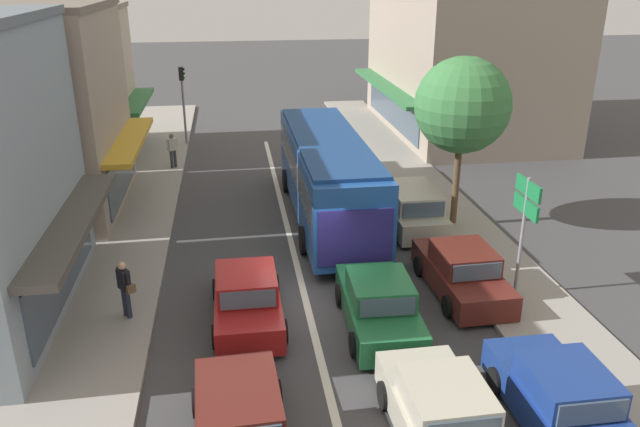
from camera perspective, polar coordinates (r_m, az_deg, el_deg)
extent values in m
plane|color=#3F3F42|center=(18.08, -1.27, -8.13)|extent=(140.00, 140.00, 0.00)
cube|color=silver|center=(21.63, -2.59, -2.92)|extent=(0.20, 28.00, 0.01)
cube|color=gray|center=(23.86, -19.58, -1.62)|extent=(5.20, 44.00, 0.14)
cube|color=gray|center=(24.72, 11.36, 0.01)|extent=(2.80, 44.00, 0.12)
cube|color=#4C4742|center=(17.72, -21.76, -0.71)|extent=(1.10, 7.66, 0.20)
cube|color=#425160|center=(18.33, -22.49, -4.54)|extent=(0.06, 6.66, 1.80)
cube|color=gray|center=(26.30, -26.85, 7.95)|extent=(7.85, 7.77, 7.60)
cube|color=gold|center=(25.51, -17.06, 6.40)|extent=(1.10, 7.15, 0.20)
cube|color=#425160|center=(25.92, -17.66, 3.57)|extent=(0.06, 6.22, 1.80)
cube|color=#B2A38E|center=(33.75, -22.89, 10.66)|extent=(6.44, 7.26, 7.09)
cube|color=#2D703D|center=(33.18, -16.47, 9.81)|extent=(1.10, 6.68, 0.20)
cube|color=#425160|center=(33.51, -16.95, 7.58)|extent=(0.06, 5.81, 1.80)
cube|color=gray|center=(33.36, -23.83, 16.82)|extent=(6.60, 7.26, 0.24)
cube|color=gray|center=(37.32, 13.19, 14.87)|extent=(8.16, 13.44, 9.94)
cube|color=#2D703D|center=(36.27, 6.05, 11.49)|extent=(1.10, 12.36, 0.20)
cube|color=#425160|center=(36.62, 6.62, 9.49)|extent=(0.06, 10.75, 1.80)
cube|color=#1E4C99|center=(23.30, 0.66, 3.55)|extent=(2.51, 10.80, 2.70)
cube|color=#425160|center=(23.17, 0.66, 4.51)|extent=(2.55, 10.37, 0.90)
cube|color=navy|center=(18.37, 3.28, -2.22)|extent=(2.25, 0.06, 1.76)
cube|color=navy|center=(22.90, 0.67, 6.91)|extent=(2.38, 9.94, 0.12)
cylinder|color=black|center=(26.71, -3.13, 3.01)|extent=(0.26, 0.96, 0.96)
cylinder|color=black|center=(27.03, 2.17, 3.26)|extent=(0.26, 0.96, 0.96)
cylinder|color=black|center=(20.84, -1.49, -2.44)|extent=(0.26, 0.96, 0.96)
cylinder|color=black|center=(21.25, 5.22, -2.04)|extent=(0.26, 0.96, 0.96)
cube|color=#B7B29E|center=(13.32, 11.11, -18.26)|extent=(1.77, 4.22, 0.72)
cube|color=#B7B29E|center=(12.84, 11.48, -16.26)|extent=(1.58, 1.82, 0.60)
cube|color=#425160|center=(13.52, 10.13, -13.95)|extent=(1.44, 0.08, 0.51)
cylinder|color=black|center=(14.15, 5.87, -16.21)|extent=(0.19, 0.62, 0.62)
cylinder|color=black|center=(14.62, 12.64, -15.26)|extent=(0.19, 0.62, 0.62)
cube|color=maroon|center=(17.15, -6.64, -8.10)|extent=(1.74, 4.21, 0.72)
cube|color=maroon|center=(16.75, -6.72, -6.30)|extent=(1.57, 1.81, 0.60)
cube|color=#425160|center=(17.57, -6.85, -4.91)|extent=(1.44, 0.07, 0.51)
cube|color=#425160|center=(15.94, -6.59, -7.83)|extent=(1.40, 0.07, 0.48)
cylinder|color=black|center=(18.36, -9.48, -6.85)|extent=(0.18, 0.62, 0.62)
cylinder|color=black|center=(18.38, -4.09, -6.55)|extent=(0.18, 0.62, 0.62)
cylinder|color=black|center=(16.18, -9.52, -11.06)|extent=(0.18, 0.62, 0.62)
cylinder|color=black|center=(16.21, -3.33, -10.70)|extent=(0.18, 0.62, 0.62)
cube|color=#561E19|center=(12.51, -7.37, -17.11)|extent=(1.63, 1.86, 0.60)
cube|color=#425160|center=(13.24, -7.63, -14.65)|extent=(1.44, 0.12, 0.51)
cylinder|color=black|center=(14.12, -11.20, -16.66)|extent=(0.20, 0.63, 0.62)
cylinder|color=black|center=(14.15, -3.95, -16.13)|extent=(0.20, 0.63, 0.62)
cube|color=#1E6638|center=(16.79, 5.36, -8.74)|extent=(1.86, 4.25, 0.72)
cube|color=#1E6638|center=(16.38, 5.51, -6.92)|extent=(1.62, 1.85, 0.60)
cube|color=#425160|center=(17.18, 4.89, -5.47)|extent=(1.44, 0.11, 0.51)
cube|color=#425160|center=(15.60, 6.20, -8.51)|extent=(1.41, 0.11, 0.48)
cylinder|color=black|center=(17.83, 1.80, -7.45)|extent=(0.20, 0.63, 0.62)
cylinder|color=black|center=(18.13, 7.23, -7.10)|extent=(0.20, 0.63, 0.62)
cylinder|color=black|center=(15.70, 3.13, -11.87)|extent=(0.20, 0.63, 0.62)
cylinder|color=black|center=(16.04, 9.32, -11.35)|extent=(0.20, 0.63, 0.62)
cube|color=navy|center=(14.37, 21.14, -16.12)|extent=(1.73, 4.21, 0.72)
cube|color=navy|center=(13.92, 21.71, -14.19)|extent=(1.57, 1.80, 0.60)
cube|color=#425160|center=(14.57, 19.96, -12.20)|extent=(1.44, 0.06, 0.51)
cube|color=#425160|center=(13.30, 23.66, -16.36)|extent=(1.40, 0.06, 0.48)
cylinder|color=black|center=(15.02, 15.76, -14.51)|extent=(0.18, 0.62, 0.62)
cylinder|color=black|center=(15.73, 21.67, -13.50)|extent=(0.18, 0.62, 0.62)
cube|color=#561E19|center=(18.84, 12.79, -5.65)|extent=(1.82, 4.24, 0.72)
cube|color=#561E19|center=(18.47, 13.07, -3.97)|extent=(1.60, 1.84, 0.60)
cube|color=#425160|center=(19.24, 12.05, -2.82)|extent=(1.44, 0.10, 0.51)
cube|color=#425160|center=(17.72, 14.18, -5.21)|extent=(1.41, 0.09, 0.48)
cylinder|color=black|center=(19.69, 9.06, -4.77)|extent=(0.20, 0.62, 0.62)
cylinder|color=black|center=(20.28, 13.68, -4.33)|extent=(0.20, 0.62, 0.62)
cylinder|color=black|center=(17.61, 11.64, -8.32)|extent=(0.20, 0.62, 0.62)
cylinder|color=black|center=(18.27, 16.73, -7.68)|extent=(0.20, 0.62, 0.62)
cube|color=#B7B29E|center=(23.33, 8.16, 0.13)|extent=(1.78, 4.51, 0.76)
cube|color=#B7B29E|center=(22.77, 8.49, 1.50)|extent=(1.65, 2.61, 0.68)
cube|color=#425160|center=(23.96, 7.62, 2.57)|extent=(1.51, 0.07, 0.58)
cube|color=#425160|center=(21.59, 9.46, 0.31)|extent=(1.48, 0.07, 0.54)
cylinder|color=black|center=(24.41, 5.29, 0.71)|extent=(0.18, 0.62, 0.62)
cylinder|color=black|center=(24.86, 9.24, 0.91)|extent=(0.18, 0.62, 0.62)
cylinder|color=black|center=(21.98, 6.88, -1.77)|extent=(0.18, 0.62, 0.62)
cylinder|color=black|center=(22.48, 11.22, -1.50)|extent=(0.18, 0.62, 0.62)
cylinder|color=gray|center=(34.17, -12.34, 9.47)|extent=(0.12, 0.12, 4.20)
cube|color=black|center=(33.86, -12.58, 12.37)|extent=(0.24, 0.24, 0.68)
sphere|color=black|center=(33.82, -12.37, 12.77)|extent=(0.13, 0.13, 0.13)
sphere|color=black|center=(33.85, -12.34, 12.40)|extent=(0.13, 0.13, 0.13)
sphere|color=green|center=(33.88, -12.31, 12.03)|extent=(0.13, 0.13, 0.13)
cylinder|color=gray|center=(18.64, 17.96, -2.13)|extent=(0.10, 0.10, 3.60)
cube|color=#19753D|center=(18.10, 18.52, 2.20)|extent=(0.08, 1.40, 0.44)
cube|color=white|center=(18.12, 18.65, 2.21)|extent=(0.01, 1.10, 0.10)
cube|color=#19753D|center=(18.28, 18.32, 0.58)|extent=(0.08, 1.40, 0.44)
cube|color=white|center=(18.30, 18.45, 0.58)|extent=(0.01, 1.10, 0.10)
cylinder|color=brown|center=(23.25, 12.33, 2.77)|extent=(0.24, 0.24, 3.33)
cylinder|color=brown|center=(23.00, 12.45, 7.82)|extent=(0.10, 0.74, 0.79)
cylinder|color=brown|center=(22.87, 13.81, 7.58)|extent=(0.97, 0.10, 0.77)
cylinder|color=brown|center=(22.31, 13.12, 7.64)|extent=(0.10, 0.87, 1.01)
cylinder|color=brown|center=(22.55, 11.97, 8.00)|extent=(0.75, 0.10, 1.09)
sphere|color=#38753D|center=(22.52, 12.91, 9.63)|extent=(3.37, 3.37, 3.37)
cylinder|color=#232838|center=(17.80, -17.42, -7.67)|extent=(0.14, 0.14, 0.84)
cylinder|color=#232838|center=(17.65, -17.13, -7.88)|extent=(0.14, 0.14, 0.84)
cube|color=black|center=(17.41, -17.52, -5.76)|extent=(0.39, 0.42, 0.56)
sphere|color=tan|center=(17.23, -17.67, -4.57)|extent=(0.22, 0.22, 0.22)
cylinder|color=black|center=(17.60, -17.91, -5.49)|extent=(0.09, 0.09, 0.54)
cylinder|color=black|center=(17.21, -17.13, -6.03)|extent=(0.09, 0.09, 0.54)
cube|color=brown|center=(17.25, -16.89, -6.62)|extent=(0.25, 0.23, 0.22)
cylinder|color=#333338|center=(30.37, -13.11, 4.92)|extent=(0.14, 0.14, 0.84)
cylinder|color=#333338|center=(30.30, -13.42, 4.86)|extent=(0.14, 0.14, 0.84)
cube|color=beige|center=(30.14, -13.37, 6.16)|extent=(0.42, 0.37, 0.56)
sphere|color=brown|center=(30.05, -13.44, 6.90)|extent=(0.22, 0.22, 0.22)
cylinder|color=beige|center=(30.24, -12.96, 6.25)|extent=(0.09, 0.09, 0.54)
cylinder|color=beige|center=(30.05, -13.79, 6.08)|extent=(0.09, 0.09, 0.54)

